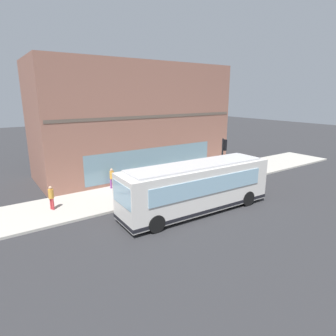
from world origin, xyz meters
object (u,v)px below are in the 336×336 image
object	(u,v)px
fire_hydrant	(179,184)
pedestrian_walking_along_curb	(112,177)
newspaper_vending_box	(165,187)
traffic_light_near_corner	(224,152)
pedestrian_near_building_entrance	(51,196)
city_bus_nearside	(196,187)
pedestrian_near_hydrant	(148,182)

from	to	relation	value
fire_hydrant	pedestrian_walking_along_curb	bearing A→B (deg)	54.17
fire_hydrant	newspaper_vending_box	bearing A→B (deg)	94.92
traffic_light_near_corner	pedestrian_near_building_entrance	xyz separation A→B (m)	(1.66, 13.18, -1.62)
pedestrian_near_building_entrance	pedestrian_walking_along_curb	bearing A→B (deg)	-69.97
traffic_light_near_corner	city_bus_nearside	bearing A→B (deg)	120.46
traffic_light_near_corner	pedestrian_walking_along_curb	size ratio (longest dim) A/B	2.28
pedestrian_walking_along_curb	newspaper_vending_box	size ratio (longest dim) A/B	1.74
pedestrian_near_hydrant	pedestrian_near_building_entrance	world-z (taller)	pedestrian_near_hydrant
pedestrian_walking_along_curb	pedestrian_near_hydrant	bearing A→B (deg)	-149.83
city_bus_nearside	fire_hydrant	distance (m)	4.13
newspaper_vending_box	pedestrian_near_building_entrance	bearing A→B (deg)	79.56
fire_hydrant	pedestrian_walking_along_curb	world-z (taller)	pedestrian_walking_along_curb
fire_hydrant	newspaper_vending_box	distance (m)	1.43
city_bus_nearside	pedestrian_near_hydrant	xyz separation A→B (m)	(3.97, 1.11, -0.47)
traffic_light_near_corner	pedestrian_walking_along_curb	distance (m)	9.18
traffic_light_near_corner	pedestrian_near_hydrant	distance (m)	6.97
city_bus_nearside	pedestrian_near_hydrant	world-z (taller)	city_bus_nearside
newspaper_vending_box	fire_hydrant	bearing A→B (deg)	-85.08
city_bus_nearside	traffic_light_near_corner	xyz separation A→B (m)	(3.33, -5.66, 1.09)
fire_hydrant	newspaper_vending_box	size ratio (longest dim) A/B	0.82
traffic_light_near_corner	pedestrian_walking_along_curb	xyz separation A→B (m)	(3.41, 8.37, -1.60)
fire_hydrant	pedestrian_near_hydrant	world-z (taller)	pedestrian_near_hydrant
traffic_light_near_corner	pedestrian_walking_along_curb	bearing A→B (deg)	67.85
fire_hydrant	pedestrian_walking_along_curb	size ratio (longest dim) A/B	0.47
pedestrian_near_building_entrance	newspaper_vending_box	world-z (taller)	pedestrian_near_building_entrance
fire_hydrant	pedestrian_near_hydrant	size ratio (longest dim) A/B	0.45
fire_hydrant	pedestrian_near_building_entrance	xyz separation A→B (m)	(1.27, 8.99, 0.51)
traffic_light_near_corner	pedestrian_near_hydrant	xyz separation A→B (m)	(0.64, 6.77, -1.56)
newspaper_vending_box	pedestrian_walking_along_curb	bearing A→B (deg)	41.34
pedestrian_near_building_entrance	city_bus_nearside	bearing A→B (deg)	-123.56
traffic_light_near_corner	newspaper_vending_box	size ratio (longest dim) A/B	3.97
city_bus_nearside	newspaper_vending_box	xyz separation A→B (m)	(3.59, -0.05, -0.95)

